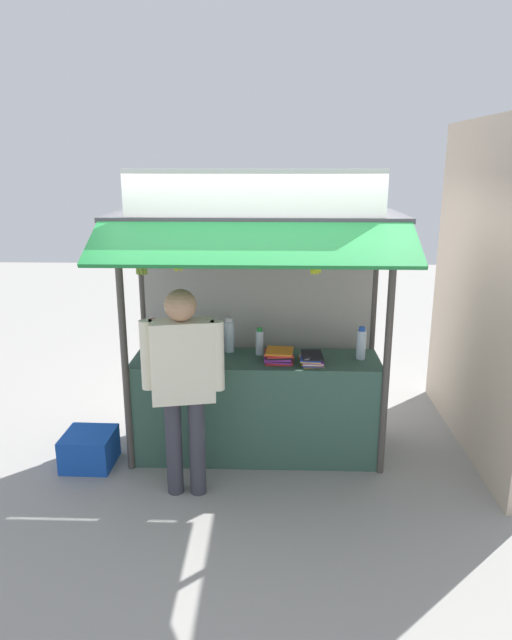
{
  "coord_description": "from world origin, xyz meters",
  "views": [
    {
      "loc": [
        0.16,
        -4.69,
        2.58
      ],
      "look_at": [
        0.0,
        0.0,
        1.27
      ],
      "focal_mm": 31.85,
      "sensor_mm": 36.0,
      "label": 1
    }
  ],
  "objects": [
    {
      "name": "stall_counter",
      "position": [
        0.0,
        0.0,
        0.46
      ],
      "size": [
        2.16,
        0.59,
        0.92
      ],
      "primitive_type": "cube",
      "color": "#385B4C",
      "rests_on": "ground"
    },
    {
      "name": "water_bottle_left",
      "position": [
        0.03,
        0.11,
        1.04
      ],
      "size": [
        0.07,
        0.07,
        0.25
      ],
      "color": "silver",
      "rests_on": "stall_counter"
    },
    {
      "name": "water_bottle_front_right",
      "position": [
        -0.71,
        0.13,
        1.03
      ],
      "size": [
        0.07,
        0.07,
        0.24
      ],
      "color": "silver",
      "rests_on": "stall_counter"
    },
    {
      "name": "plastic_crate",
      "position": [
        -1.46,
        -0.25,
        0.15
      ],
      "size": [
        0.43,
        0.43,
        0.3
      ],
      "primitive_type": "cube",
      "rotation": [
        0.0,
        0.0,
        -0.02
      ],
      "color": "#194CB2",
      "rests_on": "ground"
    },
    {
      "name": "stall_structure",
      "position": [
        0.0,
        0.11,
        1.53
      ],
      "size": [
        2.36,
        1.49,
        2.53
      ],
      "color": "#4C4742",
      "rests_on": "ground"
    },
    {
      "name": "banana_bunch_leftmost",
      "position": [
        -0.59,
        -0.4,
        1.85
      ],
      "size": [
        0.1,
        0.1,
        0.29
      ],
      "color": "#332D23"
    },
    {
      "name": "water_bottle_back_left",
      "position": [
        -0.25,
        0.18,
        1.07
      ],
      "size": [
        0.09,
        0.09,
        0.32
      ],
      "color": "silver",
      "rests_on": "stall_counter"
    },
    {
      "name": "neighbour_wall",
      "position": [
        2.02,
        0.3,
        1.48
      ],
      "size": [
        0.2,
        2.4,
        2.95
      ],
      "primitive_type": "cube",
      "color": "beige",
      "rests_on": "ground"
    },
    {
      "name": "banana_bunch_rightmost",
      "position": [
        0.47,
        -0.4,
        1.83
      ],
      "size": [
        0.1,
        0.1,
        0.3
      ],
      "color": "#332D23"
    },
    {
      "name": "water_bottle_right",
      "position": [
        -0.35,
        0.12,
        1.03
      ],
      "size": [
        0.07,
        0.07,
        0.24
      ],
      "color": "silver",
      "rests_on": "stall_counter"
    },
    {
      "name": "water_bottle_back_right",
      "position": [
        0.91,
        0.02,
        1.06
      ],
      "size": [
        0.08,
        0.08,
        0.29
      ],
      "color": "silver",
      "rests_on": "stall_counter"
    },
    {
      "name": "ground_plane",
      "position": [
        0.0,
        0.0,
        0.0
      ],
      "size": [
        20.0,
        20.0,
        0.0
      ],
      "primitive_type": "plane",
      "color": "gray"
    },
    {
      "name": "vendor_person",
      "position": [
        -0.54,
        -0.65,
        1.01
      ],
      "size": [
        0.64,
        0.3,
        1.68
      ],
      "rotation": [
        0.0,
        0.0,
        0.2
      ],
      "color": "#383842",
      "rests_on": "ground"
    },
    {
      "name": "water_bottle_front_left",
      "position": [
        -0.94,
        0.19,
        1.06
      ],
      "size": [
        0.08,
        0.08,
        0.3
      ],
      "color": "silver",
      "rests_on": "stall_counter"
    },
    {
      "name": "banana_bunch_inner_right",
      "position": [
        0.82,
        -0.4,
        1.88
      ],
      "size": [
        0.09,
        0.09,
        0.24
      ],
      "color": "#332D23"
    },
    {
      "name": "magazine_stack_rear_center",
      "position": [
        0.2,
        -0.07,
        0.97
      ],
      "size": [
        0.26,
        0.27,
        0.1
      ],
      "color": "red",
      "rests_on": "stall_counter"
    },
    {
      "name": "banana_bunch_inner_left",
      "position": [
        -0.87,
        -0.4,
        1.81
      ],
      "size": [
        0.11,
        0.11,
        0.32
      ],
      "color": "#332D23"
    },
    {
      "name": "magazine_stack_mid_left",
      "position": [
        0.48,
        -0.09,
        0.96
      ],
      "size": [
        0.21,
        0.3,
        0.07
      ],
      "color": "orange",
      "rests_on": "stall_counter"
    }
  ]
}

